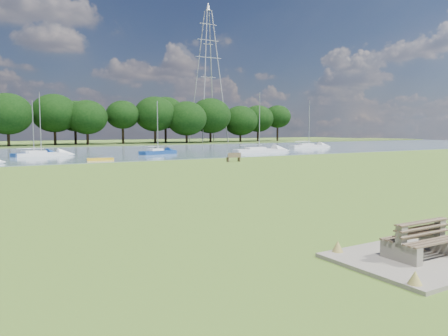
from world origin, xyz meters
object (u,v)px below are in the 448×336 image
bench_pair (421,241)px  pylon (208,57)px  sailboat_3 (259,149)px  sailboat_4 (34,153)px  sailboat_2 (41,153)px  riverbank_bench (234,157)px  sailboat_6 (308,145)px  kayak (100,159)px  sailboat_5 (158,151)px

bench_pair → pylon: bearing=65.3°
pylon → sailboat_3: 47.93m
sailboat_3 → sailboat_4: (-28.13, 6.85, -0.03)m
sailboat_2 → riverbank_bench: bearing=-51.0°
bench_pair → sailboat_6: 64.66m
kayak → sailboat_3: (23.14, 4.21, 0.30)m
sailboat_6 → riverbank_bench: bearing=-134.7°
kayak → sailboat_6: 40.36m
pylon → sailboat_5: (-28.47, -37.99, -19.60)m
pylon → sailboat_6: 39.22m
sailboat_2 → sailboat_4: size_ratio=1.15×
riverbank_bench → sailboat_4: (-16.35, 19.04, -0.01)m
kayak → sailboat_5: bearing=44.1°
bench_pair → sailboat_2: (-2.03, 49.00, -0.04)m
sailboat_3 → sailboat_6: bearing=32.6°
riverbank_bench → sailboat_2: (-15.65, 18.37, -0.01)m
bench_pair → sailboat_6: sailboat_6 is taller
sailboat_5 → sailboat_6: 29.61m
riverbank_bench → kayak: 13.89m
bench_pair → kayak: size_ratio=0.70×
sailboat_3 → pylon: bearing=78.1°
pylon → sailboat_6: (0.86, -33.97, -19.57)m
kayak → sailboat_2: 11.25m
kayak → sailboat_4: 12.14m
pylon → kayak: bearing=-129.8°
bench_pair → kayak: 38.67m
sailboat_6 → pylon: bearing=101.4°
pylon → sailboat_3: bearing=-109.7°
kayak → sailboat_3: size_ratio=0.32×
riverbank_bench → pylon: size_ratio=0.05×
sailboat_5 → pylon: bearing=35.4°
kayak → sailboat_6: size_ratio=0.33×
sailboat_2 → sailboat_6: 43.01m
sailboat_4 → sailboat_5: size_ratio=0.97×
riverbank_bench → sailboat_6: 33.53m
riverbank_bench → sailboat_6: bearing=37.5°
pylon → sailboat_5: pylon is taller
sailboat_5 → sailboat_6: sailboat_6 is taller
sailboat_5 → sailboat_4: bearing=148.0°
kayak → pylon: (37.85, 45.40, 19.91)m
pylon → sailboat_4: (-42.84, -34.33, -19.63)m
sailboat_4 → sailboat_3: bearing=-35.0°
pylon → sailboat_5: bearing=-126.8°
riverbank_bench → sailboat_3: (11.78, 12.18, 0.02)m
kayak → sailboat_5: size_ratio=0.39×
pylon → riverbank_bench: bearing=-116.4°
bench_pair → sailboat_6: bearing=51.5°
sailboat_4 → sailboat_5: 14.82m
riverbank_bench → sailboat_2: size_ratio=0.20×
sailboat_3 → sailboat_6: (15.57, 7.22, 0.03)m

